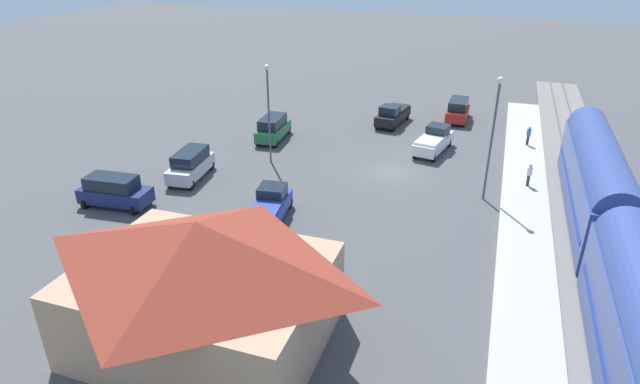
# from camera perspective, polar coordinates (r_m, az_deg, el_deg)

# --- Properties ---
(ground_plane) EXTENTS (200.00, 200.00, 0.00)m
(ground_plane) POSITION_cam_1_polar(r_m,az_deg,el_deg) (42.70, 7.72, 2.12)
(ground_plane) COLOR #4C4C4F
(railway_track) EXTENTS (4.80, 70.00, 0.30)m
(railway_track) POSITION_cam_1_polar(r_m,az_deg,el_deg) (42.59, 26.45, -0.40)
(railway_track) COLOR slate
(railway_track) RESTS_ON ground
(platform) EXTENTS (3.20, 46.00, 0.30)m
(platform) POSITION_cam_1_polar(r_m,az_deg,el_deg) (42.12, 21.14, 0.43)
(platform) COLOR #B7B2A8
(platform) RESTS_ON ground
(station_building) EXTENTS (11.46, 8.99, 6.20)m
(station_building) POSITION_cam_1_polar(r_m,az_deg,el_deg) (24.19, -12.59, -9.35)
(station_building) COLOR tan
(station_building) RESTS_ON ground
(pedestrian_on_platform) EXTENTS (0.36, 0.36, 1.71)m
(pedestrian_on_platform) POSITION_cam_1_polar(r_m,az_deg,el_deg) (41.83, 21.61, 1.87)
(pedestrian_on_platform) COLOR #333338
(pedestrian_on_platform) RESTS_ON platform
(pedestrian_waiting_far) EXTENTS (0.36, 0.36, 1.71)m
(pedestrian_waiting_far) POSITION_cam_1_polar(r_m,az_deg,el_deg) (50.40, 21.54, 5.79)
(pedestrian_waiting_far) COLOR #23284C
(pedestrian_waiting_far) RESTS_ON platform
(pickup_white) EXTENTS (2.95, 5.67, 2.14)m
(pickup_white) POSITION_cam_1_polar(r_m,az_deg,el_deg) (47.24, 12.15, 5.45)
(pickup_white) COLOR white
(pickup_white) RESTS_ON ground
(pickup_blue) EXTENTS (2.72, 5.63, 2.14)m
(pickup_blue) POSITION_cam_1_polar(r_m,az_deg,el_deg) (34.69, -5.52, -1.65)
(pickup_blue) COLOR #283D9E
(pickup_blue) RESTS_ON ground
(suv_navy) EXTENTS (5.04, 2.70, 2.22)m
(suv_navy) POSITION_cam_1_polar(r_m,az_deg,el_deg) (39.14, -21.27, 0.11)
(suv_navy) COLOR navy
(suv_navy) RESTS_ON ground
(suv_red) EXTENTS (2.01, 4.92, 2.22)m
(suv_red) POSITION_cam_1_polar(r_m,az_deg,el_deg) (56.29, 14.63, 8.57)
(suv_red) COLOR red
(suv_red) RESTS_ON ground
(suv_silver) EXTENTS (2.51, 5.09, 2.22)m
(suv_silver) POSITION_cam_1_polar(r_m,az_deg,el_deg) (42.05, -13.76, 2.92)
(suv_silver) COLOR silver
(suv_silver) RESTS_ON ground
(suv_green) EXTENTS (2.34, 5.04, 2.22)m
(suv_green) POSITION_cam_1_polar(r_m,az_deg,el_deg) (49.21, -5.09, 6.89)
(suv_green) COLOR #236638
(suv_green) RESTS_ON ground
(pickup_black) EXTENTS (2.68, 5.62, 2.14)m
(pickup_black) POSITION_cam_1_polar(r_m,az_deg,el_deg) (53.82, 7.82, 8.26)
(pickup_black) COLOR black
(pickup_black) RESTS_ON ground
(light_pole_near_platform) EXTENTS (0.44, 0.44, 8.80)m
(light_pole_near_platform) POSITION_cam_1_polar(r_m,az_deg,el_deg) (37.71, 18.18, 6.72)
(light_pole_near_platform) COLOR #515156
(light_pole_near_platform) RESTS_ON ground
(light_pole_lot_center) EXTENTS (0.44, 0.44, 8.09)m
(light_pole_lot_center) POSITION_cam_1_polar(r_m,az_deg,el_deg) (42.90, -5.58, 9.54)
(light_pole_lot_center) COLOR #515156
(light_pole_lot_center) RESTS_ON ground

